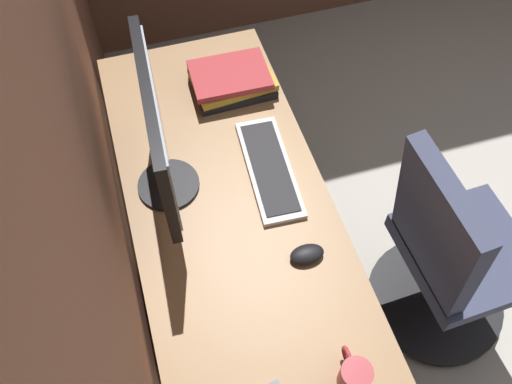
# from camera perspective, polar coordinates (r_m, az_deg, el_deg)

# --- Properties ---
(wall_back) EXTENTS (4.95, 0.10, 2.60)m
(wall_back) POSITION_cam_1_polar(r_m,az_deg,el_deg) (0.99, -18.80, -12.14)
(wall_back) COLOR brown
(wall_back) RESTS_ON ground
(desk) EXTENTS (1.81, 0.64, 0.73)m
(desk) POSITION_cam_1_polar(r_m,az_deg,el_deg) (1.72, -1.60, -5.90)
(desk) COLOR #936D47
(desk) RESTS_ON ground
(drawer_pedestal) EXTENTS (0.40, 0.51, 0.69)m
(drawer_pedestal) POSITION_cam_1_polar(r_m,az_deg,el_deg) (1.95, -1.19, -13.23)
(drawer_pedestal) COLOR #936D47
(drawer_pedestal) RESTS_ON ground
(monitor_primary) EXTENTS (0.56, 0.20, 0.46)m
(monitor_primary) POSITION_cam_1_polar(r_m,az_deg,el_deg) (1.57, -10.38, 6.13)
(monitor_primary) COLOR black
(monitor_primary) RESTS_ON desk
(keyboard_main) EXTENTS (0.43, 0.17, 0.02)m
(keyboard_main) POSITION_cam_1_polar(r_m,az_deg,el_deg) (1.78, 1.43, 2.54)
(keyboard_main) COLOR silver
(keyboard_main) RESTS_ON desk
(mouse_main) EXTENTS (0.06, 0.10, 0.03)m
(mouse_main) POSITION_cam_1_polar(r_m,az_deg,el_deg) (1.61, 5.42, -6.56)
(mouse_main) COLOR black
(mouse_main) RESTS_ON desk
(book_stack_near) EXTENTS (0.22, 0.30, 0.08)m
(book_stack_near) POSITION_cam_1_polar(r_m,az_deg,el_deg) (2.01, -2.58, 11.71)
(book_stack_near) COLOR black
(book_stack_near) RESTS_ON desk
(coffee_mug) EXTENTS (0.12, 0.08, 0.09)m
(coffee_mug) POSITION_cam_1_polar(r_m,az_deg,el_deg) (1.47, 10.37, -18.56)
(coffee_mug) COLOR #A53338
(coffee_mug) RESTS_ON desk
(office_chair) EXTENTS (0.56, 0.56, 0.97)m
(office_chair) POSITION_cam_1_polar(r_m,az_deg,el_deg) (2.04, 19.66, -6.72)
(office_chair) COLOR #383D56
(office_chair) RESTS_ON ground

